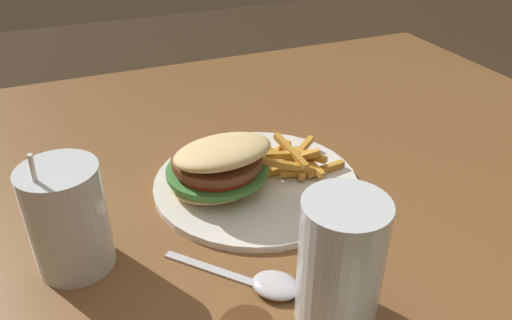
# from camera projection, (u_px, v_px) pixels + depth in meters

# --- Properties ---
(dining_table) EXTENTS (1.26, 1.35, 0.78)m
(dining_table) POSITION_uv_depth(u_px,v_px,m) (318.00, 318.00, 0.70)
(dining_table) COLOR brown
(dining_table) RESTS_ON ground_plane
(meal_plate_near) EXTENTS (0.29, 0.29, 0.10)m
(meal_plate_near) POSITION_uv_depth(u_px,v_px,m) (237.00, 171.00, 0.70)
(meal_plate_near) COLOR white
(meal_plate_near) RESTS_ON dining_table
(beer_glass) EXTENTS (0.08, 0.08, 0.14)m
(beer_glass) POSITION_uv_depth(u_px,v_px,m) (340.00, 267.00, 0.49)
(beer_glass) COLOR silver
(beer_glass) RESTS_ON dining_table
(juice_glass) EXTENTS (0.09, 0.09, 0.16)m
(juice_glass) POSITION_uv_depth(u_px,v_px,m) (68.00, 222.00, 0.55)
(juice_glass) COLOR silver
(juice_glass) RESTS_ON dining_table
(spoon) EXTENTS (0.13, 0.14, 0.01)m
(spoon) POSITION_uv_depth(u_px,v_px,m) (269.00, 283.00, 0.55)
(spoon) COLOR silver
(spoon) RESTS_ON dining_table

